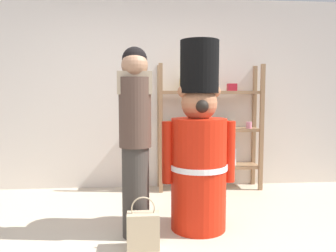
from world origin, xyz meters
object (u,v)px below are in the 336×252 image
teddy_bear_guard (199,150)px  shopping_bag (143,230)px  merchandise_shelf (208,126)px  person_shopper (135,134)px

teddy_bear_guard → shopping_bag: size_ratio=4.03×
merchandise_shelf → person_shopper: person_shopper is taller
teddy_bear_guard → person_shopper: (-0.60, -0.13, 0.18)m
teddy_bear_guard → shopping_bag: (-0.53, -0.39, -0.60)m
person_shopper → merchandise_shelf: bearing=56.9°
merchandise_shelf → person_shopper: 1.79m
merchandise_shelf → shopping_bag: (-0.91, -1.75, -0.70)m
person_shopper → shopping_bag: person_shopper is taller
shopping_bag → teddy_bear_guard: bearing=36.0°
teddy_bear_guard → shopping_bag: bearing=-144.0°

